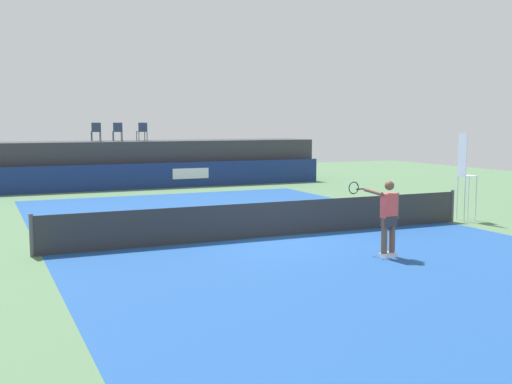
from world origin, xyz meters
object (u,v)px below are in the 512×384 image
at_px(tennis_player, 388,216).
at_px(spectator_chair_center, 142,131).
at_px(net_post_near, 31,235).
at_px(umpire_chair, 465,171).
at_px(tennis_ball, 239,227).
at_px(spectator_chair_left, 118,131).
at_px(net_post_far, 452,206).
at_px(spectator_chair_far_left, 96,131).

bearing_deg(tennis_player, spectator_chair_center, 93.41).
bearing_deg(net_post_near, umpire_chair, 0.08).
relative_size(spectator_chair_center, umpire_chair, 0.32).
distance_m(net_post_near, tennis_ball, 6.05).
bearing_deg(spectator_chair_left, tennis_ball, -87.29).
bearing_deg(net_post_near, spectator_chair_center, 67.10).
relative_size(net_post_far, tennis_ball, 14.71).
distance_m(spectator_chair_left, net_post_near, 16.19).
distance_m(spectator_chair_far_left, tennis_player, 19.12).
bearing_deg(net_post_far, tennis_ball, 166.85).
relative_size(spectator_chair_far_left, tennis_ball, 13.06).
height_order(net_post_far, tennis_ball, net_post_far).
xyz_separation_m(umpire_chair, tennis_ball, (-7.03, 1.52, -1.55)).
xyz_separation_m(net_post_near, tennis_player, (7.46, -3.40, 0.46)).
xyz_separation_m(spectator_chair_left, tennis_ball, (0.65, -13.64, -2.66)).
bearing_deg(spectator_chair_far_left, tennis_player, -80.13).
distance_m(umpire_chair, net_post_near, 12.91).
distance_m(umpire_chair, tennis_ball, 7.36).
bearing_deg(spectator_chair_far_left, umpire_chair, -60.55).
xyz_separation_m(umpire_chair, net_post_far, (-0.46, -0.02, -1.09)).
xyz_separation_m(spectator_chair_center, net_post_near, (-6.36, -15.06, -2.19)).
bearing_deg(tennis_player, spectator_chair_far_left, 99.87).
xyz_separation_m(spectator_chair_center, net_post_far, (6.04, -15.06, -2.19)).
height_order(spectator_chair_far_left, net_post_far, spectator_chair_far_left).
relative_size(spectator_chair_far_left, tennis_player, 0.50).
bearing_deg(net_post_near, tennis_player, -24.48).
distance_m(tennis_player, tennis_ball, 5.27).
xyz_separation_m(net_post_near, net_post_far, (12.40, 0.00, 0.00)).
height_order(spectator_chair_center, umpire_chair, spectator_chair_center).
xyz_separation_m(spectator_chair_left, net_post_near, (-5.18, -15.18, -2.19)).
bearing_deg(net_post_far, net_post_near, 180.00).
distance_m(net_post_near, net_post_far, 12.40).
bearing_deg(spectator_chair_center, net_post_far, -68.14).
relative_size(net_post_near, net_post_far, 1.00).
xyz_separation_m(spectator_chair_left, tennis_player, (2.28, -18.58, -1.73)).
height_order(spectator_chair_far_left, net_post_near, spectator_chair_far_left).
xyz_separation_m(umpire_chair, net_post_near, (-12.86, -0.02, -1.09)).
relative_size(spectator_chair_far_left, net_post_far, 0.89).
distance_m(net_post_far, tennis_player, 6.01).
distance_m(spectator_chair_left, tennis_ball, 13.92).
xyz_separation_m(net_post_far, tennis_ball, (-6.57, 1.53, -0.46)).
distance_m(net_post_far, tennis_ball, 6.76).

